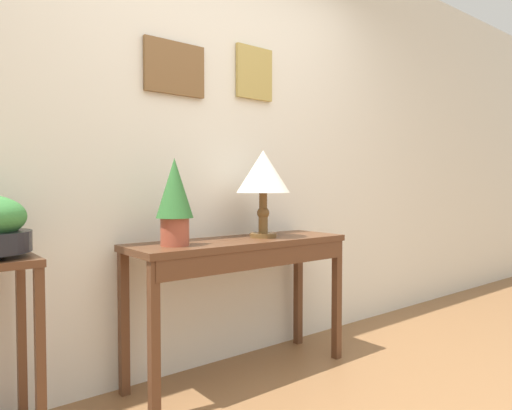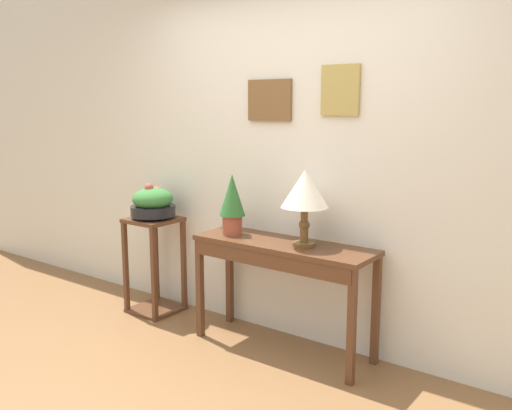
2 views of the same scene
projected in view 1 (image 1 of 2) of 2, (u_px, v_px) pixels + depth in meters
The scene contains 4 objects.
back_wall_with_art at pixel (201, 130), 2.68m from camera, with size 9.00×0.13×2.80m.
console_table at pixel (243, 259), 2.51m from camera, with size 1.29×0.41×0.77m.
table_lamp at pixel (263, 175), 2.61m from camera, with size 0.31×0.31×0.50m.
potted_plant_on_console at pixel (175, 197), 2.23m from camera, with size 0.18×0.18×0.44m.
Camera 1 is at (-1.42, -0.77, 1.06)m, focal length 31.68 mm.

